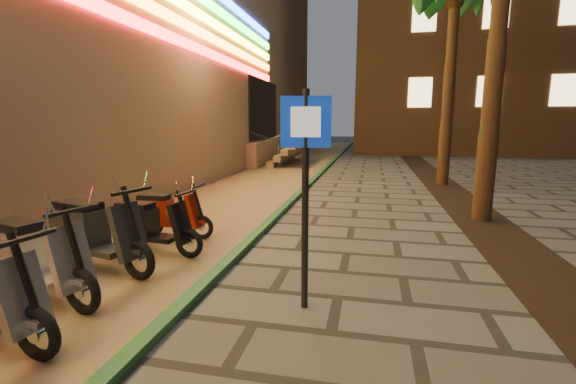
% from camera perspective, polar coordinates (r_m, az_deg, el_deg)
% --- Properties ---
extents(parking_strip, '(3.40, 60.00, 0.01)m').
position_cam_1_polar(parking_strip, '(12.74, -5.18, 0.58)').
color(parking_strip, '#8C7251').
rests_on(parking_strip, ground).
extents(green_curb, '(0.18, 60.00, 0.10)m').
position_cam_1_polar(green_curb, '(12.33, 2.38, 0.50)').
color(green_curb, '#235F2F').
rests_on(green_curb, ground).
extents(planting_strip, '(1.20, 40.00, 0.02)m').
position_cam_1_polar(planting_strip, '(7.69, 30.33, -7.22)').
color(planting_strip, black).
rests_on(planting_strip, ground).
extents(palm_d, '(2.97, 3.02, 7.16)m').
position_cam_1_polar(palm_d, '(14.69, 23.50, 24.48)').
color(palm_d, '#472D19').
rests_on(palm_d, ground).
extents(pedestrian_sign, '(0.54, 0.12, 2.48)m').
position_cam_1_polar(pedestrian_sign, '(4.23, 2.59, 3.16)').
color(pedestrian_sign, black).
rests_on(pedestrian_sign, ground).
extents(scooter_7, '(1.78, 0.84, 1.25)m').
position_cam_1_polar(scooter_7, '(5.58, -33.61, -8.04)').
color(scooter_7, black).
rests_on(scooter_7, ground).
extents(scooter_8, '(1.84, 0.89, 1.30)m').
position_cam_1_polar(scooter_8, '(6.27, -26.88, -5.37)').
color(scooter_8, black).
rests_on(scooter_8, ground).
extents(scooter_9, '(1.57, 0.57, 1.10)m').
position_cam_1_polar(scooter_9, '(6.71, -19.93, -4.66)').
color(scooter_9, black).
rests_on(scooter_9, ground).
extents(scooter_10, '(1.48, 0.52, 1.05)m').
position_cam_1_polar(scooter_10, '(7.56, -17.65, -3.05)').
color(scooter_10, black).
rests_on(scooter_10, ground).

